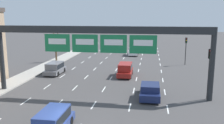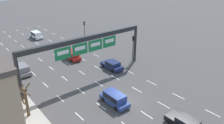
% 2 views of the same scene
% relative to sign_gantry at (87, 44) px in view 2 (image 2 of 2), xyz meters
% --- Properties ---
extents(ground_plane, '(220.00, 220.00, 0.00)m').
position_rel_sign_gantry_xyz_m(ground_plane, '(0.00, -8.99, -5.72)').
color(ground_plane, '#474444').
extents(lane_dashes, '(13.32, 67.00, 0.01)m').
position_rel_sign_gantry_xyz_m(lane_dashes, '(0.00, 4.51, -5.72)').
color(lane_dashes, white).
rests_on(lane_dashes, ground_plane).
extents(sign_gantry, '(21.90, 0.70, 7.00)m').
position_rel_sign_gantry_xyz_m(sign_gantry, '(0.00, 0.00, 0.00)').
color(sign_gantry, '#232628').
rests_on(sign_gantry, ground_plane).
extents(suv_red, '(1.84, 4.28, 1.75)m').
position_rel_sign_gantry_xyz_m(suv_red, '(1.70, 8.29, -4.75)').
color(suv_red, maroon).
rests_on(suv_red, ground_plane).
extents(suv_white, '(1.89, 4.43, 1.70)m').
position_rel_sign_gantry_xyz_m(suv_white, '(1.57, 26.05, -4.78)').
color(suv_white, silver).
rests_on(suv_white, ground_plane).
extents(car_black, '(1.85, 4.56, 1.35)m').
position_rel_sign_gantry_xyz_m(car_black, '(1.59, -17.39, -4.99)').
color(car_black, black).
rests_on(car_black, ground_plane).
extents(suv_grey, '(1.89, 4.12, 1.62)m').
position_rel_sign_gantry_xyz_m(suv_grey, '(-8.01, 8.02, -4.82)').
color(suv_grey, slate).
rests_on(suv_grey, ground_plane).
extents(suv_blue, '(1.83, 4.42, 1.63)m').
position_rel_sign_gantry_xyz_m(suv_blue, '(-1.55, -8.63, -4.81)').
color(suv_blue, navy).
rests_on(suv_blue, ground_plane).
extents(car_navy, '(1.96, 4.44, 1.45)m').
position_rel_sign_gantry_xyz_m(car_navy, '(5.04, -0.11, -4.95)').
color(car_navy, '#19234C').
rests_on(car_navy, ground_plane).
extents(traffic_light_near_gantry, '(0.30, 0.35, 4.92)m').
position_rel_sign_gantry_xyz_m(traffic_light_near_gantry, '(10.55, 0.39, -2.22)').
color(traffic_light_near_gantry, black).
rests_on(traffic_light_near_gantry, ground_plane).
extents(traffic_light_mid_block, '(0.30, 0.35, 4.47)m').
position_rel_sign_gantry_xyz_m(traffic_light_mid_block, '(10.60, 17.45, -2.52)').
color(traffic_light_mid_block, black).
rests_on(traffic_light_mid_block, ground_plane).
extents(tree_bare_closest, '(1.74, 1.59, 4.29)m').
position_rel_sign_gantry_xyz_m(tree_bare_closest, '(-11.37, -4.03, -3.31)').
color(tree_bare_closest, brown).
rests_on(tree_bare_closest, sidewalk_left).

